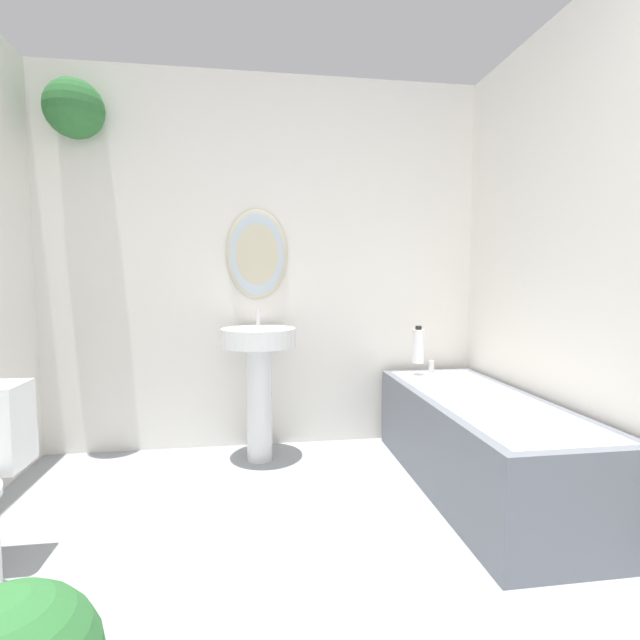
# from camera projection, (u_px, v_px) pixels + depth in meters

# --- Properties ---
(wall_back) EXTENTS (2.93, 0.33, 2.40)m
(wall_back) POSITION_uv_depth(u_px,v_px,m) (252.00, 253.00, 3.00)
(wall_back) COLOR silver
(wall_back) RESTS_ON ground_plane
(wall_right) EXTENTS (0.06, 2.89, 2.40)m
(wall_right) POSITION_uv_depth(u_px,v_px,m) (638.00, 254.00, 1.85)
(wall_right) COLOR silver
(wall_right) RESTS_ON ground_plane
(pedestal_sink) EXTENTS (0.45, 0.45, 0.91)m
(pedestal_sink) POSITION_uv_depth(u_px,v_px,m) (259.00, 366.00, 2.79)
(pedestal_sink) COLOR white
(pedestal_sink) RESTS_ON ground_plane
(bathtub) EXTENTS (0.61, 1.55, 0.56)m
(bathtub) POSITION_uv_depth(u_px,v_px,m) (480.00, 441.00, 2.42)
(bathtub) COLOR slate
(bathtub) RESTS_ON ground_plane
(shampoo_bottle) EXTENTS (0.07, 0.07, 0.24)m
(shampoo_bottle) POSITION_uv_depth(u_px,v_px,m) (418.00, 346.00, 2.98)
(shampoo_bottle) COLOR white
(shampoo_bottle) RESTS_ON bathtub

